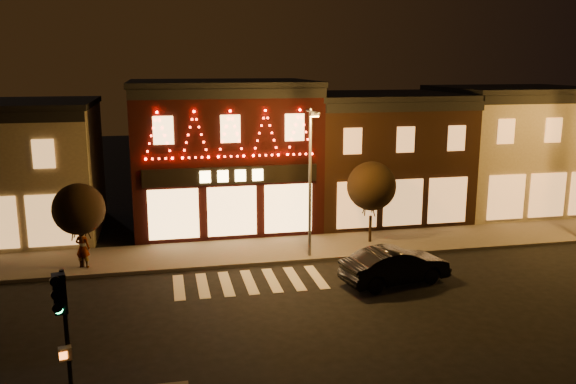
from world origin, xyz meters
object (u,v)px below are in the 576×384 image
object	(u,v)px
streetlamp_mid	(311,172)
traffic_signal_near	(63,322)
dark_sedan	(395,266)
pedestrian	(83,248)

from	to	relation	value
streetlamp_mid	traffic_signal_near	bearing A→B (deg)	-133.96
dark_sedan	pedestrian	distance (m)	13.99
streetlamp_mid	pedestrian	distance (m)	10.96
pedestrian	streetlamp_mid	bearing A→B (deg)	-162.24
streetlamp_mid	dark_sedan	world-z (taller)	streetlamp_mid
dark_sedan	pedestrian	world-z (taller)	pedestrian
streetlamp_mid	dark_sedan	xyz separation A→B (m)	(2.80, -3.81, -3.51)
pedestrian	traffic_signal_near	bearing A→B (deg)	116.61
traffic_signal_near	dark_sedan	bearing A→B (deg)	21.72
streetlamp_mid	dark_sedan	bearing A→B (deg)	-61.05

